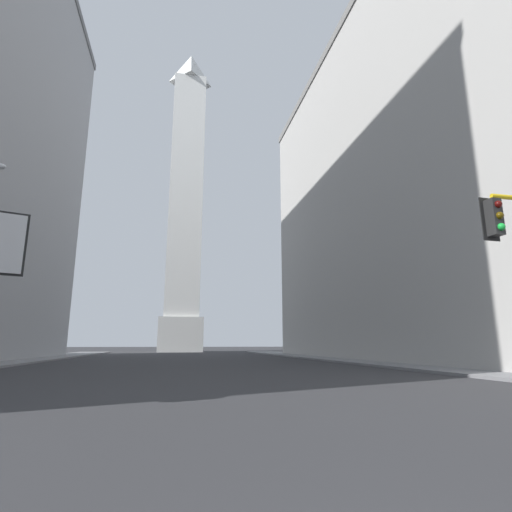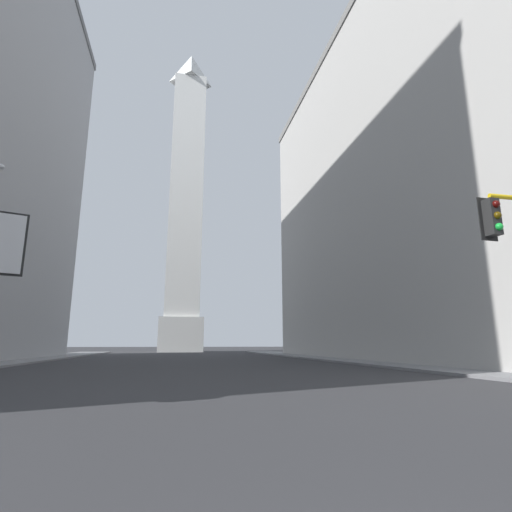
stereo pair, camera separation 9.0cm
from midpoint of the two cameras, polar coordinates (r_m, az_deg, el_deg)
The scene contains 3 objects.
sidewalk_right at distance 32.51m, azimuth 17.81°, elevation -14.35°, with size 5.00×91.77×0.15m, color slate.
building_right at distance 46.45m, azimuth 30.45°, elevation 9.33°, with size 28.84×53.10×34.68m.
obelisk at distance 82.57m, azimuth -9.94°, elevation 8.12°, with size 8.06×8.06×63.37m.
Camera 2 is at (-1.33, -0.95, 1.50)m, focal length 28.00 mm.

